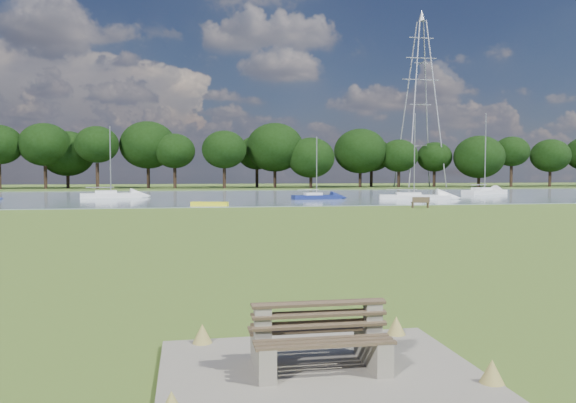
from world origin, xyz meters
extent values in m
plane|color=olive|center=(0.00, 0.00, 0.00)|extent=(220.00, 220.00, 0.00)
cube|color=gray|center=(0.00, 42.00, 0.00)|extent=(220.00, 40.00, 0.10)
cube|color=#4C6626|center=(0.00, 72.00, 0.00)|extent=(220.00, 20.00, 0.40)
cube|color=gray|center=(0.00, -14.00, 0.05)|extent=(4.20, 3.20, 0.10)
cube|color=gray|center=(-0.75, -13.99, 0.32)|extent=(0.23, 1.06, 0.44)
cube|color=gray|center=(-0.75, -13.99, 0.72)|extent=(0.22, 0.18, 0.55)
cube|color=gray|center=(0.75, -14.01, 0.32)|extent=(0.23, 1.06, 0.44)
cube|color=gray|center=(0.75, -14.01, 0.72)|extent=(0.22, 0.18, 0.55)
cube|color=brown|center=(0.00, -14.33, 0.55)|extent=(1.81, 0.42, 0.04)
cube|color=brown|center=(0.00, -14.08, 0.85)|extent=(1.81, 0.15, 0.44)
cube|color=brown|center=(0.00, -13.67, 0.55)|extent=(1.81, 0.42, 0.04)
cube|color=brown|center=(0.00, -13.92, 0.85)|extent=(1.81, 0.15, 0.44)
cube|color=brown|center=(15.29, 19.08, 0.21)|extent=(0.13, 0.41, 0.42)
cube|color=brown|center=(16.46, 18.92, 0.21)|extent=(0.13, 0.41, 0.42)
cube|color=brown|center=(15.87, 19.00, 0.42)|extent=(1.40, 0.58, 0.05)
cube|color=brown|center=(15.85, 18.82, 0.63)|extent=(1.35, 0.23, 0.41)
cube|color=yellow|center=(0.13, 24.00, 0.20)|extent=(3.04, 1.52, 0.30)
cylinder|color=#999BA1|center=(35.83, 67.78, 14.31)|extent=(0.23, 0.23, 28.21)
cylinder|color=#999BA1|center=(40.27, 67.78, 14.31)|extent=(0.23, 0.23, 28.21)
cylinder|color=#999BA1|center=(35.83, 72.22, 14.31)|extent=(0.23, 0.23, 28.21)
cylinder|color=#999BA1|center=(40.27, 72.22, 14.31)|extent=(0.23, 0.23, 28.21)
cube|color=#999BA1|center=(38.05, 70.00, 18.54)|extent=(6.67, 0.14, 0.14)
cube|color=#999BA1|center=(38.05, 70.00, 22.21)|extent=(5.52, 0.14, 0.14)
cube|color=#999BA1|center=(38.05, 70.00, 25.59)|extent=(4.38, 0.14, 0.14)
cone|color=#999BA1|center=(38.05, 70.00, 29.37)|extent=(1.14, 1.14, 1.91)
cylinder|color=black|center=(-23.00, 68.00, 1.98)|extent=(0.47, 0.47, 3.56)
ellipsoid|color=black|center=(-23.00, 68.00, 6.33)|extent=(6.53, 6.53, 5.55)
cylinder|color=black|center=(-16.00, 68.00, 2.12)|extent=(0.47, 0.47, 3.83)
ellipsoid|color=black|center=(-16.00, 68.00, 6.80)|extent=(7.47, 7.47, 6.35)
cylinder|color=black|center=(-9.00, 68.00, 1.71)|extent=(0.47, 0.47, 3.02)
ellipsoid|color=black|center=(-9.00, 68.00, 5.41)|extent=(8.40, 8.40, 7.14)
cylinder|color=black|center=(-2.00, 68.00, 1.85)|extent=(0.47, 0.47, 3.29)
ellipsoid|color=black|center=(-2.00, 68.00, 5.87)|extent=(6.53, 6.53, 5.55)
cylinder|color=black|center=(5.00, 68.00, 1.98)|extent=(0.47, 0.47, 3.56)
ellipsoid|color=black|center=(5.00, 68.00, 6.33)|extent=(7.47, 7.47, 6.35)
cylinder|color=black|center=(12.00, 68.00, 2.12)|extent=(0.47, 0.47, 3.83)
ellipsoid|color=black|center=(12.00, 68.00, 6.80)|extent=(8.40, 8.40, 7.14)
cylinder|color=black|center=(19.00, 68.00, 1.71)|extent=(0.47, 0.47, 3.02)
ellipsoid|color=black|center=(19.00, 68.00, 5.41)|extent=(6.53, 6.53, 5.55)
cylinder|color=black|center=(26.00, 68.00, 1.85)|extent=(0.47, 0.47, 3.29)
ellipsoid|color=black|center=(26.00, 68.00, 5.87)|extent=(7.47, 7.47, 6.35)
cylinder|color=black|center=(33.00, 68.00, 1.98)|extent=(0.47, 0.47, 3.56)
ellipsoid|color=black|center=(33.00, 68.00, 6.33)|extent=(8.40, 8.40, 7.14)
cylinder|color=black|center=(40.00, 68.00, 2.12)|extent=(0.47, 0.47, 3.83)
ellipsoid|color=black|center=(40.00, 68.00, 6.80)|extent=(6.53, 6.53, 5.55)
cylinder|color=black|center=(47.00, 68.00, 1.71)|extent=(0.47, 0.47, 3.02)
ellipsoid|color=black|center=(47.00, 68.00, 5.41)|extent=(7.47, 7.47, 6.35)
cylinder|color=black|center=(54.00, 68.00, 1.85)|extent=(0.47, 0.47, 3.29)
ellipsoid|color=black|center=(54.00, 68.00, 5.87)|extent=(8.40, 8.40, 7.14)
cylinder|color=black|center=(61.00, 68.00, 1.98)|extent=(0.47, 0.47, 3.56)
ellipsoid|color=black|center=(61.00, 68.00, 6.33)|extent=(6.53, 6.53, 5.55)
cube|color=navy|center=(10.92, 32.46, 0.35)|extent=(4.94, 1.85, 0.60)
cube|color=white|center=(10.54, 32.42, 0.71)|extent=(1.79, 1.23, 0.38)
cylinder|color=#A5A8AD|center=(10.92, 32.46, 3.33)|extent=(0.10, 0.10, 5.71)
cube|color=white|center=(-9.37, 39.18, 0.40)|extent=(6.23, 2.74, 0.71)
cube|color=white|center=(-9.84, 39.09, 0.83)|extent=(2.31, 1.68, 0.45)
cylinder|color=#A5A8AD|center=(-9.37, 39.18, 4.02)|extent=(0.12, 0.12, 6.93)
cube|color=white|center=(33.68, 40.89, 0.43)|extent=(6.67, 4.36, 0.76)
cube|color=white|center=(33.20, 40.67, 0.89)|extent=(2.66, 2.25, 0.49)
cylinder|color=#A5A8AD|center=(33.68, 40.89, 5.18)|extent=(0.13, 0.13, 9.19)
cube|color=white|center=(20.53, 31.16, 0.35)|extent=(7.05, 3.73, 0.61)
cube|color=white|center=(20.01, 31.31, 0.73)|extent=(2.70, 2.10, 0.39)
cylinder|color=#A5A8AD|center=(20.53, 31.16, 4.51)|extent=(0.10, 0.10, 8.05)
camera|label=1|loc=(-1.73, -21.18, 2.72)|focal=35.00mm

